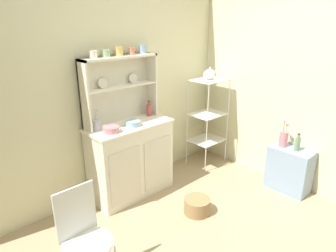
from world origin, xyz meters
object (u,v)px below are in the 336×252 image
at_px(cup_cream_0, 93,54).
at_px(jam_bottle, 149,110).
at_px(hutch_cabinet, 131,159).
at_px(floor_basket, 197,206).
at_px(bakers_rack, 208,111).
at_px(side_shelf_blue, 289,170).
at_px(oil_bottle, 297,143).
at_px(flower_vase, 284,138).
at_px(utensil_jar, 97,125).
at_px(porcelain_teapot, 210,74).
at_px(wire_chair, 83,232).
at_px(hutch_shelf_unit, 119,84).
at_px(bowl_mixing_large, 111,129).

height_order(cup_cream_0, jam_bottle, cup_cream_0).
height_order(hutch_cabinet, floor_basket, hutch_cabinet).
bearing_deg(bakers_rack, side_shelf_blue, -81.33).
height_order(jam_bottle, oil_bottle, jam_bottle).
height_order(hutch_cabinet, side_shelf_blue, hutch_cabinet).
bearing_deg(oil_bottle, flower_vase, 89.97).
height_order(utensil_jar, porcelain_teapot, porcelain_teapot).
xyz_separation_m(wire_chair, porcelain_teapot, (2.28, 0.75, 0.76)).
height_order(floor_basket, flower_vase, flower_vase).
bearing_deg(utensil_jar, bakers_rack, -6.19).
distance_m(side_shelf_blue, utensil_jar, 2.29).
bearing_deg(hutch_shelf_unit, hutch_cabinet, -90.00).
bearing_deg(utensil_jar, bowl_mixing_large, -63.89).
distance_m(hutch_shelf_unit, bowl_mixing_large, 0.53).
bearing_deg(wire_chair, bowl_mixing_large, 40.36).
xyz_separation_m(wire_chair, utensil_jar, (0.69, 0.92, 0.41)).
bearing_deg(porcelain_teapot, cup_cream_0, 171.96).
height_order(floor_basket, jam_bottle, jam_bottle).
xyz_separation_m(floor_basket, porcelain_teapot, (0.97, 0.69, 1.19)).
distance_m(hutch_shelf_unit, wire_chair, 1.64).
bearing_deg(flower_vase, cup_cream_0, 144.29).
bearing_deg(side_shelf_blue, porcelain_teapot, 98.74).
distance_m(floor_basket, flower_vase, 1.31).
bearing_deg(oil_bottle, hutch_cabinet, 137.90).
xyz_separation_m(hutch_shelf_unit, bakers_rack, (1.24, -0.26, -0.51)).
relative_size(floor_basket, jam_bottle, 1.53).
bearing_deg(oil_bottle, cup_cream_0, 140.75).
relative_size(floor_basket, utensil_jar, 1.14).
height_order(side_shelf_blue, floor_basket, side_shelf_blue).
distance_m(bakers_rack, wire_chair, 2.42).
distance_m(hutch_cabinet, porcelain_teapot, 1.49).
bearing_deg(flower_vase, bowl_mixing_large, 148.57).
bearing_deg(bowl_mixing_large, hutch_shelf_unit, 40.21).
bearing_deg(cup_cream_0, utensil_jar, -141.43).
xyz_separation_m(floor_basket, oil_bottle, (1.14, -0.48, 0.53)).
bearing_deg(hutch_shelf_unit, jam_bottle, -12.25).
bearing_deg(utensil_jar, cup_cream_0, 38.57).
height_order(jam_bottle, porcelain_teapot, porcelain_teapot).
bearing_deg(oil_bottle, bakers_rack, 98.32).
xyz_separation_m(side_shelf_blue, floor_basket, (-1.14, 0.44, -0.18)).
height_order(bakers_rack, side_shelf_blue, bakers_rack).
xyz_separation_m(hutch_cabinet, bakers_rack, (1.24, -0.09, 0.33)).
relative_size(hutch_cabinet, bowl_mixing_large, 5.77).
bearing_deg(hutch_shelf_unit, utensil_jar, -166.49).
distance_m(bakers_rack, floor_basket, 1.38).
bearing_deg(floor_basket, jam_bottle, 84.19).
distance_m(utensil_jar, porcelain_teapot, 1.64).
xyz_separation_m(hutch_shelf_unit, bowl_mixing_large, (-0.28, -0.24, -0.39)).
height_order(wire_chair, bowl_mixing_large, bowl_mixing_large).
bearing_deg(hutch_cabinet, bowl_mixing_large, -165.32).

